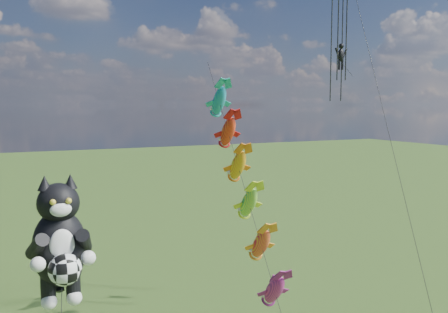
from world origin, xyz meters
name	(u,v)px	position (x,y,z in m)	size (l,w,h in m)	color
cat_kite_rig	(60,241)	(2.78, 6.96, 8.89)	(2.60, 4.21, 11.63)	brown
fish_windsock_rig	(243,184)	(13.77, 11.57, 9.82)	(2.33, 15.86, 17.48)	brown
parafoil_rig	(343,44)	(22.04, 13.02, 18.45)	(6.46, 16.76, 26.88)	brown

